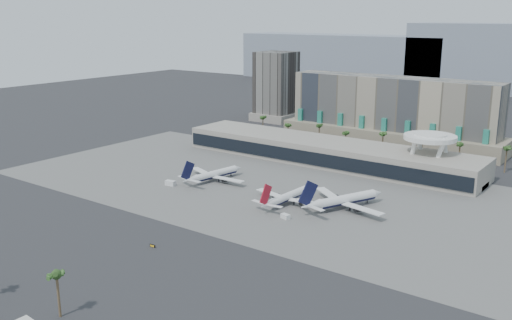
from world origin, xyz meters
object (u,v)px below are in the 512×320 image
Objects in this scene: taxiway_sign at (153,246)px; airliner_left at (214,174)px; service_vehicle_a at (170,183)px; service_vehicle_b at (285,216)px; airliner_right at (344,200)px; airliner_centre at (288,197)px.

airliner_left is at bearing 109.87° from taxiway_sign.
service_vehicle_b is (69.44, -5.60, -0.25)m from service_vehicle_a.
taxiway_sign is at bearing -90.38° from airliner_right.
airliner_left is at bearing -155.12° from airliner_right.
airliner_right reaches higher than airliner_centre.
taxiway_sign is (35.88, -75.63, -2.80)m from airliner_left.
airliner_centre is at bearing 136.28° from service_vehicle_b.
airliner_right is 10.85× the size of service_vehicle_b.
airliner_left reaches higher than service_vehicle_a.
service_vehicle_b is (57.90, -23.93, -2.35)m from airliner_left.
airliner_centre is at bearing 2.94° from service_vehicle_a.
airliner_centre is 60.91m from service_vehicle_a.
taxiway_sign is (-12.54, -67.80, -2.70)m from airliner_centre.
airliner_centre is 24.01m from airliner_right.
airliner_centre is at bearing 74.00° from taxiway_sign.
airliner_left is 49.05m from airliner_centre.
airliner_left is at bearing 173.35° from service_vehicle_b.
airliner_left is 21.76m from service_vehicle_a.
airliner_left reaches higher than taxiway_sign.
airliner_centre reaches higher than service_vehicle_b.
service_vehicle_a reaches higher than service_vehicle_b.
airliner_centre is at bearing -134.41° from airliner_right.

